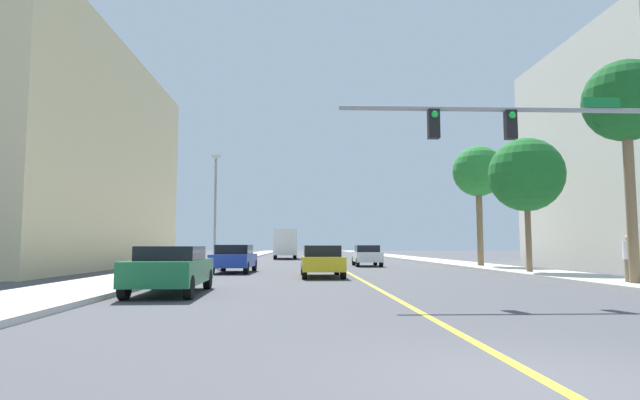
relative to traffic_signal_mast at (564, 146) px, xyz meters
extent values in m
plane|color=#47474C|center=(-4.99, 33.10, -4.28)|extent=(192.00, 192.00, 0.00)
cube|color=beige|center=(-14.35, 33.10, -4.21)|extent=(3.35, 168.00, 0.15)
cube|color=beige|center=(4.37, 33.10, -4.21)|extent=(3.35, 168.00, 0.15)
cube|color=yellow|center=(-4.99, 33.10, -4.28)|extent=(0.16, 144.00, 0.01)
cylinder|color=gray|center=(-1.69, 0.00, 1.05)|extent=(9.57, 0.14, 0.14)
cube|color=black|center=(-1.53, 0.00, 0.60)|extent=(0.32, 0.24, 0.84)
sphere|color=green|center=(-1.53, -0.14, 0.85)|extent=(0.20, 0.20, 0.20)
cube|color=black|center=(-3.76, 0.00, 0.60)|extent=(0.32, 0.24, 0.84)
sphere|color=green|center=(-3.76, -0.14, 0.85)|extent=(0.20, 0.20, 0.20)
cube|color=#147233|center=(1.18, 0.00, 1.30)|extent=(1.10, 0.04, 0.28)
cylinder|color=gray|center=(-13.18, 20.09, -0.58)|extent=(0.16, 0.16, 7.10)
cube|color=beige|center=(-13.18, 20.09, 3.12)|extent=(0.56, 0.28, 0.20)
cylinder|color=brown|center=(3.91, 3.01, -0.94)|extent=(0.34, 0.34, 6.38)
sphere|color=#195B23|center=(3.91, 3.01, 2.24)|extent=(2.86, 2.86, 2.86)
cone|color=#195B23|center=(4.31, 3.77, 2.04)|extent=(1.38, 0.99, 1.39)
cone|color=#195B23|center=(3.22, 3.53, 2.04)|extent=(1.07, 1.23, 1.42)
cone|color=#195B23|center=(3.15, 2.61, 2.04)|extent=(0.94, 1.32, 1.72)
cylinder|color=brown|center=(3.77, 10.77, -1.72)|extent=(0.29, 0.29, 4.81)
sphere|color=#1E6B28|center=(3.77, 10.77, 0.68)|extent=(3.68, 3.68, 3.68)
cone|color=#1E6B28|center=(4.88, 10.74, 0.48)|extent=(0.47, 1.34, 1.66)
cone|color=#1E6B28|center=(4.48, 11.62, 0.48)|extent=(1.62, 1.55, 1.69)
cone|color=#1E6B28|center=(3.33, 11.78, 0.48)|extent=(1.73, 1.13, 1.40)
cone|color=#1E6B28|center=(2.67, 10.70, 0.48)|extent=(0.52, 1.71, 1.73)
cone|color=#1E6B28|center=(3.36, 9.74, 0.48)|extent=(1.59, 0.96, 1.66)
cone|color=#1E6B28|center=(4.13, 9.73, 0.48)|extent=(2.02, 1.13, 1.44)
cylinder|color=brown|center=(4.12, 18.53, -1.07)|extent=(0.40, 0.40, 6.13)
sphere|color=#287F33|center=(4.12, 18.53, 1.99)|extent=(3.30, 3.30, 3.30)
cone|color=#287F33|center=(5.09, 18.73, 1.79)|extent=(0.64, 1.34, 1.63)
cone|color=#287F33|center=(4.26, 19.51, 1.79)|extent=(1.76, 0.66, 1.66)
cone|color=#287F33|center=(3.39, 19.21, 1.79)|extent=(1.29, 1.37, 1.85)
cone|color=#287F33|center=(3.30, 17.98, 1.79)|extent=(1.22, 1.72, 1.51)
cone|color=#287F33|center=(4.25, 17.55, 1.79)|extent=(1.75, 0.66, 1.46)
cube|color=#1E389E|center=(-11.00, 13.21, -3.63)|extent=(2.09, 4.35, 0.66)
cube|color=black|center=(-11.00, 13.22, -3.06)|extent=(1.78, 2.28, 0.49)
cylinder|color=black|center=(-10.20, 11.59, -3.96)|extent=(0.25, 0.65, 0.64)
cylinder|color=black|center=(-11.93, 11.66, -3.96)|extent=(0.25, 0.65, 0.64)
cylinder|color=black|center=(-10.08, 14.77, -3.96)|extent=(0.25, 0.65, 0.64)
cylinder|color=black|center=(-11.80, 14.83, -3.96)|extent=(0.25, 0.65, 0.64)
cube|color=white|center=(-2.87, 21.46, -3.63)|extent=(1.84, 4.15, 0.66)
cube|color=black|center=(-2.87, 21.29, -3.07)|extent=(1.59, 2.03, 0.46)
cylinder|color=black|center=(-3.62, 22.98, -3.96)|extent=(0.23, 0.64, 0.64)
cylinder|color=black|center=(-2.06, 22.95, -3.96)|extent=(0.23, 0.64, 0.64)
cylinder|color=black|center=(-3.68, 19.96, -3.96)|extent=(0.23, 0.64, 0.64)
cylinder|color=black|center=(-2.11, 19.93, -3.96)|extent=(0.23, 0.64, 0.64)
cube|color=gold|center=(-6.54, 9.31, -3.65)|extent=(1.88, 4.42, 0.61)
cube|color=black|center=(-6.54, 9.17, -3.10)|extent=(1.63, 1.88, 0.49)
cylinder|color=black|center=(-7.38, 10.95, -3.96)|extent=(0.23, 0.64, 0.64)
cylinder|color=black|center=(-5.74, 10.97, -3.96)|extent=(0.23, 0.64, 0.64)
cylinder|color=black|center=(-7.35, 7.64, -3.96)|extent=(0.23, 0.64, 0.64)
cylinder|color=black|center=(-5.71, 7.66, -3.96)|extent=(0.23, 0.64, 0.64)
cube|color=#196638|center=(-11.38, 1.27, -3.62)|extent=(1.99, 4.49, 0.68)
cube|color=black|center=(-11.38, 1.29, -3.08)|extent=(1.71, 2.33, 0.40)
cylinder|color=black|center=(-10.50, -0.38, -3.96)|extent=(0.24, 0.65, 0.64)
cylinder|color=black|center=(-12.17, -0.43, -3.96)|extent=(0.24, 0.65, 0.64)
cylinder|color=black|center=(-10.59, 2.96, -3.96)|extent=(0.24, 0.65, 0.64)
cylinder|color=black|center=(-12.26, 2.91, -3.96)|extent=(0.24, 0.65, 0.64)
cube|color=red|center=(-9.18, 45.32, -3.03)|extent=(2.47, 2.58, 1.60)
cube|color=silver|center=(-9.06, 40.82, -2.51)|extent=(2.57, 6.54, 2.65)
cylinder|color=black|center=(-10.23, 45.29, -3.83)|extent=(0.30, 0.91, 0.90)
cylinder|color=black|center=(-8.13, 45.34, -3.83)|extent=(0.30, 0.91, 0.90)
cylinder|color=black|center=(-10.07, 39.17, -3.83)|extent=(0.30, 0.91, 0.90)
cylinder|color=black|center=(-7.97, 39.23, -3.83)|extent=(0.30, 0.91, 0.90)
cylinder|color=#726651|center=(4.02, 3.45, -3.73)|extent=(0.32, 0.32, 0.80)
cylinder|color=silver|center=(4.02, 3.45, -3.02)|extent=(0.38, 0.38, 0.63)
sphere|color=tan|center=(4.02, 3.45, -2.60)|extent=(0.22, 0.22, 0.22)
camera|label=1|loc=(-7.59, -14.23, -2.86)|focal=28.81mm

